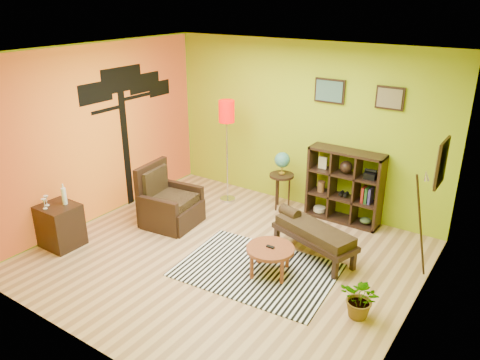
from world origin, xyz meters
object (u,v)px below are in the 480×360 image
Objects in this scene: globe_table at (282,166)px; potted_plant at (361,303)px; coffee_table at (270,251)px; armchair at (168,206)px; bench at (312,232)px; floor_lamp at (227,121)px; side_cabinet at (60,225)px; cube_shelf at (345,186)px.

globe_table is 2.02× the size of potted_plant.
coffee_table reaches higher than potted_plant.
armchair is 0.72× the size of bench.
bench is at bearing -23.30° from floor_lamp.
floor_lamp is 3.87m from potted_plant.
side_cabinet is 4.40m from cube_shelf.
side_cabinet is at bearing -124.80° from globe_table.
potted_plant is at bearing -42.96° from globe_table.
floor_lamp is at bearing 150.20° from potted_plant.
floor_lamp is at bearing 68.21° from side_cabinet.
bench is 2.69× the size of potted_plant.
potted_plant is (1.32, -0.20, -0.14)m from coffee_table.
floor_lamp is 2.25m from cube_shelf.
globe_table is at bearing 14.07° from floor_lamp.
coffee_table is 0.62× the size of globe_table.
coffee_table is at bearing 171.53° from potted_plant.
coffee_table is 0.47× the size of bench.
floor_lamp is 1.79× the size of globe_table.
armchair is at bearing -101.61° from floor_lamp.
armchair is at bearing -144.07° from cube_shelf.
cube_shelf is at bearing 44.78° from side_cabinet.
floor_lamp is at bearing -165.93° from globe_table.
bench is at bearing -86.94° from cube_shelf.
globe_table is (1.22, 1.51, 0.47)m from armchair.
cube_shelf is at bearing 84.66° from coffee_table.
coffee_table is 2.11m from globe_table.
floor_lamp is 2.54m from bench.
coffee_table is at bearing -41.23° from floor_lamp.
cube_shelf is 1.33m from bench.
armchair is 1.02× the size of side_cabinet.
cube_shelf is 2.39× the size of potted_plant.
floor_lamp is 1.21m from globe_table.
side_cabinet is 1.90× the size of potted_plant.
globe_table is at bearing 137.04° from potted_plant.
armchair is at bearing 170.49° from coffee_table.
floor_lamp is at bearing -168.96° from cube_shelf.
cube_shelf is (3.11, 3.09, 0.28)m from side_cabinet.
floor_lamp is at bearing 156.70° from bench.
bench is 1.41m from potted_plant.
side_cabinet is 3.12m from floor_lamp.
cube_shelf is (0.19, 2.02, 0.27)m from coffee_table.
potted_plant is (1.14, -2.22, -0.40)m from cube_shelf.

